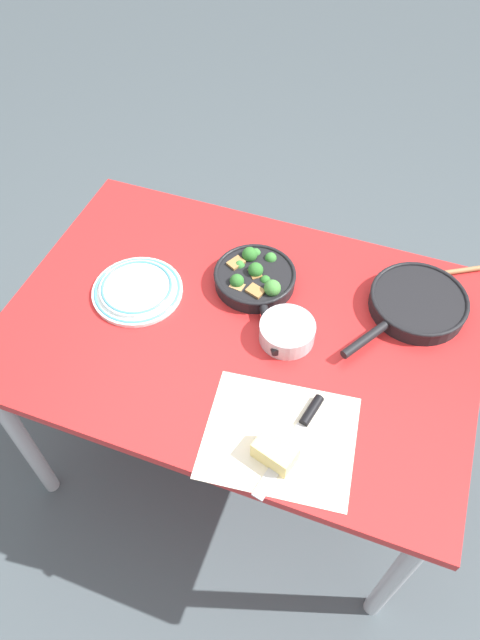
{
  "coord_description": "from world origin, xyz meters",
  "views": [
    {
      "loc": [
        0.33,
        -0.89,
        1.97
      ],
      "look_at": [
        0.0,
        0.0,
        0.76
      ],
      "focal_mm": 32.0,
      "sensor_mm": 36.0,
      "label": 1
    }
  ],
  "objects_px": {
    "cheese_block": "(275,452)",
    "wooden_spoon": "(443,273)",
    "skillet_eggs": "(417,303)",
    "grater_knife": "(299,431)",
    "prep_bowl_steel": "(287,332)",
    "skillet_broccoli": "(255,278)",
    "dinner_plate_stack": "(137,289)"
  },
  "relations": [
    {
      "from": "grater_knife",
      "to": "cheese_block",
      "type": "bearing_deg",
      "value": -10.54
    },
    {
      "from": "cheese_block",
      "to": "dinner_plate_stack",
      "type": "xyz_separation_m",
      "value": [
        -0.52,
        0.35,
        -0.01
      ]
    },
    {
      "from": "skillet_eggs",
      "to": "wooden_spoon",
      "type": "xyz_separation_m",
      "value": [
        0.05,
        0.16,
        -0.02
      ]
    },
    {
      "from": "grater_knife",
      "to": "wooden_spoon",
      "type": "bearing_deg",
      "value": 170.94
    },
    {
      "from": "skillet_eggs",
      "to": "grater_knife",
      "type": "relative_size",
      "value": 1.32
    },
    {
      "from": "grater_knife",
      "to": "skillet_broccoli",
      "type": "bearing_deg",
      "value": -135.64
    },
    {
      "from": "grater_knife",
      "to": "cheese_block",
      "type": "distance_m",
      "value": 0.09
    },
    {
      "from": "skillet_eggs",
      "to": "grater_knife",
      "type": "height_order",
      "value": "skillet_eggs"
    },
    {
      "from": "skillet_broccoli",
      "to": "wooden_spoon",
      "type": "xyz_separation_m",
      "value": [
        0.5,
        0.22,
        -0.02
      ]
    },
    {
      "from": "cheese_block",
      "to": "prep_bowl_steel",
      "type": "bearing_deg",
      "value": 102.65
    },
    {
      "from": "wooden_spoon",
      "to": "grater_knife",
      "type": "distance_m",
      "value": 0.68
    },
    {
      "from": "wooden_spoon",
      "to": "prep_bowl_steel",
      "type": "distance_m",
      "value": 0.52
    },
    {
      "from": "cheese_block",
      "to": "skillet_eggs",
      "type": "bearing_deg",
      "value": 67.46
    },
    {
      "from": "grater_knife",
      "to": "cheese_block",
      "type": "relative_size",
      "value": 2.69
    },
    {
      "from": "skillet_broccoli",
      "to": "cheese_block",
      "type": "xyz_separation_m",
      "value": [
        0.22,
        -0.49,
        -0.0
      ]
    },
    {
      "from": "cheese_block",
      "to": "wooden_spoon",
      "type": "bearing_deg",
      "value": 68.2
    },
    {
      "from": "skillet_broccoli",
      "to": "skillet_eggs",
      "type": "xyz_separation_m",
      "value": [
        0.45,
        0.07,
        -0.0
      ]
    },
    {
      "from": "grater_knife",
      "to": "prep_bowl_steel",
      "type": "height_order",
      "value": "prep_bowl_steel"
    },
    {
      "from": "grater_knife",
      "to": "prep_bowl_steel",
      "type": "xyz_separation_m",
      "value": [
        -0.11,
        0.26,
        0.02
      ]
    },
    {
      "from": "skillet_broccoli",
      "to": "prep_bowl_steel",
      "type": "relative_size",
      "value": 2.41
    },
    {
      "from": "skillet_broccoli",
      "to": "dinner_plate_stack",
      "type": "height_order",
      "value": "skillet_broccoli"
    },
    {
      "from": "dinner_plate_stack",
      "to": "skillet_eggs",
      "type": "bearing_deg",
      "value": 15.65
    },
    {
      "from": "dinner_plate_stack",
      "to": "prep_bowl_steel",
      "type": "bearing_deg",
      "value": -1.17
    },
    {
      "from": "dinner_plate_stack",
      "to": "prep_bowl_steel",
      "type": "relative_size",
      "value": 1.74
    },
    {
      "from": "skillet_broccoli",
      "to": "cheese_block",
      "type": "relative_size",
      "value": 3.26
    },
    {
      "from": "cheese_block",
      "to": "dinner_plate_stack",
      "type": "relative_size",
      "value": 0.43
    },
    {
      "from": "grater_knife",
      "to": "dinner_plate_stack",
      "type": "bearing_deg",
      "value": -102.9
    },
    {
      "from": "skillet_eggs",
      "to": "prep_bowl_steel",
      "type": "relative_size",
      "value": 2.63
    },
    {
      "from": "cheese_block",
      "to": "prep_bowl_steel",
      "type": "xyz_separation_m",
      "value": [
        -0.08,
        0.34,
        0.0
      ]
    },
    {
      "from": "dinner_plate_stack",
      "to": "wooden_spoon",
      "type": "bearing_deg",
      "value": 24.42
    },
    {
      "from": "skillet_broccoli",
      "to": "grater_knife",
      "type": "distance_m",
      "value": 0.48
    },
    {
      "from": "skillet_eggs",
      "to": "dinner_plate_stack",
      "type": "height_order",
      "value": "skillet_eggs"
    }
  ]
}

